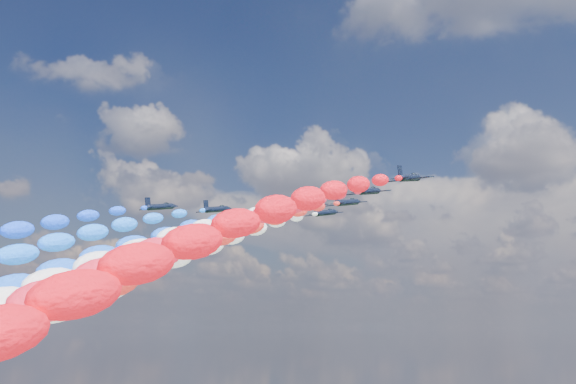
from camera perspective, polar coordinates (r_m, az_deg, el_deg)
The scene contains 14 objects.
jet_0 at distance 169.90m, azimuth -10.38°, elevation -1.19°, with size 9.55×12.80×2.82m, color black, non-canonical shape.
jet_1 at distance 171.59m, azimuth -5.83°, elevation -1.41°, with size 9.55×12.80×2.82m, color black, non-canonical shape.
jet_2 at distance 174.58m, azimuth -1.36°, elevation -1.63°, with size 9.55×12.80×2.82m, color black, non-canonical shape.
trail_2 at distance 126.50m, azimuth -16.63°, elevation -6.95°, with size 6.41×116.20×45.36m, color blue, non-canonical shape.
jet_3 at distance 164.80m, azimuth 1.76°, elevation -1.07°, with size 9.55×12.80×2.82m, color black, non-canonical shape.
trail_3 at distance 114.53m, azimuth -13.59°, elevation -6.72°, with size 6.41×116.20×45.36m, color white, non-canonical shape.
jet_4 at distance 176.16m, azimuth 3.06°, elevation -1.71°, with size 9.55×12.80×2.82m, color black, non-canonical shape.
trail_4 at distance 124.71m, azimuth -10.42°, elevation -7.18°, with size 6.41×116.20×45.36m, color silver, non-canonical shape.
jet_5 at distance 161.94m, azimuth 4.87°, elevation -0.86°, with size 9.55×12.80×2.82m, color black, non-canonical shape.
trail_5 at distance 109.46m, azimuth -9.55°, elevation -6.69°, with size 6.41×116.20×45.36m, color red, non-canonical shape.
jet_6 at distance 149.01m, azimuth 6.62°, elevation 0.07°, with size 9.55×12.80×2.82m, color black, non-canonical shape.
trail_6 at distance 95.56m, azimuth -8.84°, elevation -6.11°, with size 6.41×116.20×45.36m, color red, non-canonical shape.
jet_7 at distance 136.93m, azimuth 9.86°, elevation 1.14°, with size 9.55×12.80×2.82m, color black, non-canonical shape.
trail_7 at distance 81.53m, azimuth -5.89°, elevation -5.35°, with size 6.41×116.20×45.36m, color red, non-canonical shape.
Camera 1 is at (82.53, -128.87, 66.73)m, focal length 43.62 mm.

